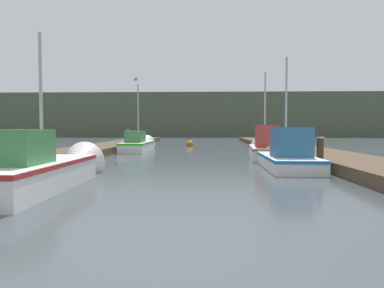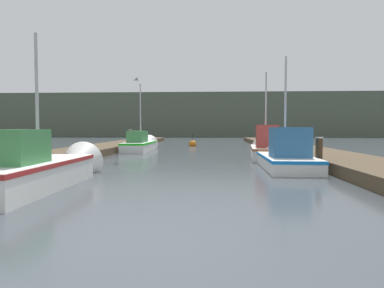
{
  "view_description": "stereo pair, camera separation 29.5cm",
  "coord_description": "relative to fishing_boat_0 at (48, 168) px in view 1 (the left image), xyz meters",
  "views": [
    {
      "loc": [
        0.59,
        -4.05,
        1.49
      ],
      "look_at": [
        0.02,
        11.14,
        0.78
      ],
      "focal_mm": 32.0,
      "sensor_mm": 36.0,
      "label": 1
    },
    {
      "loc": [
        0.89,
        -4.04,
        1.49
      ],
      "look_at": [
        0.02,
        11.14,
        0.78
      ],
      "focal_mm": 32.0,
      "sensor_mm": 36.0,
      "label": 2
    }
  ],
  "objects": [
    {
      "name": "fishing_boat_1",
      "position": [
        7.07,
        4.6,
        -0.03
      ],
      "size": [
        1.78,
        5.28,
        4.67
      ],
      "rotation": [
        0.0,
        0.0,
        -0.02
      ],
      "color": "silver",
      "rests_on": "ground_plane"
    },
    {
      "name": "dock_left",
      "position": [
        -2.58,
        11.43,
        -0.26
      ],
      "size": [
        2.74,
        40.0,
        0.39
      ],
      "color": "#4C3D2B",
      "rests_on": "ground_plane"
    },
    {
      "name": "fishing_boat_2",
      "position": [
        6.98,
        8.37,
        0.06
      ],
      "size": [
        1.76,
        4.88,
        4.56
      ],
      "rotation": [
        0.0,
        0.0,
        -0.09
      ],
      "color": "silver",
      "rests_on": "ground_plane"
    },
    {
      "name": "distant_shore_ridge",
      "position": [
        3.44,
        55.31,
        3.24
      ],
      "size": [
        120.0,
        16.0,
        7.39
      ],
      "color": "#4C5647",
      "rests_on": "ground_plane"
    },
    {
      "name": "fishing_boat_3",
      "position": [
        -0.32,
        13.8,
        -0.02
      ],
      "size": [
        1.53,
        6.03,
        4.75
      ],
      "rotation": [
        0.0,
        0.0,
        0.01
      ],
      "color": "silver",
      "rests_on": "ground_plane"
    },
    {
      "name": "channel_buoy",
      "position": [
        2.78,
        19.4,
        -0.28
      ],
      "size": [
        0.61,
        0.61,
        1.11
      ],
      "color": "#BF6513",
      "rests_on": "ground_plane"
    },
    {
      "name": "dock_right",
      "position": [
        9.46,
        11.43,
        -0.26
      ],
      "size": [
        2.74,
        40.0,
        0.39
      ],
      "color": "#4C3D2B",
      "rests_on": "ground_plane"
    },
    {
      "name": "mooring_piling_0",
      "position": [
        -1.39,
        15.04,
        0.24
      ],
      "size": [
        0.23,
        0.23,
        1.38
      ],
      "color": "#473523",
      "rests_on": "ground_plane"
    },
    {
      "name": "seagull_lead",
      "position": [
        0.72,
        7.67,
        3.34
      ],
      "size": [
        0.31,
        0.56,
        0.12
      ],
      "rotation": [
        0.0,
        0.0,
        5.05
      ],
      "color": "white"
    },
    {
      "name": "mooring_piling_2",
      "position": [
        8.0,
        3.27,
        0.14
      ],
      "size": [
        0.27,
        0.27,
        1.18
      ],
      "color": "#473523",
      "rests_on": "ground_plane"
    },
    {
      "name": "fishing_boat_0",
      "position": [
        0.0,
        0.0,
        0.0
      ],
      "size": [
        1.52,
        5.7,
        4.17
      ],
      "rotation": [
        0.0,
        0.0,
        0.01
      ],
      "color": "silver",
      "rests_on": "ground_plane"
    },
    {
      "name": "ground_plane",
      "position": [
        3.44,
        -4.57,
        -0.45
      ],
      "size": [
        200.0,
        200.0,
        0.0
      ],
      "color": "#3D4449"
    }
  ]
}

